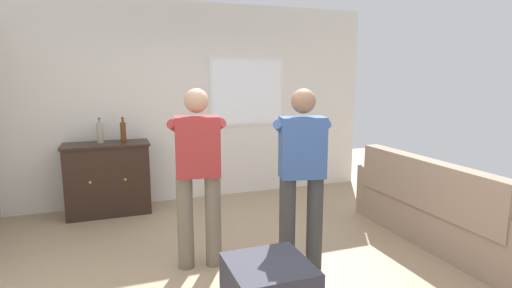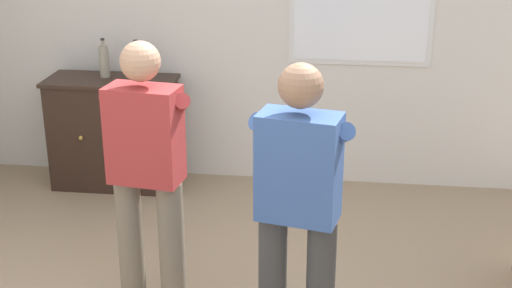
{
  "view_description": "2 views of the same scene",
  "coord_description": "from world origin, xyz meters",
  "views": [
    {
      "loc": [
        -1.2,
        -3.08,
        1.79
      ],
      "look_at": [
        0.13,
        0.59,
        1.12
      ],
      "focal_mm": 28.0,
      "sensor_mm": 36.0,
      "label": 1
    },
    {
      "loc": [
        0.58,
        -3.14,
        2.5
      ],
      "look_at": [
        0.12,
        0.58,
        1.08
      ],
      "focal_mm": 50.0,
      "sensor_mm": 36.0,
      "label": 2
    }
  ],
  "objects": [
    {
      "name": "person_standing_left",
      "position": [
        -0.48,
        0.46,
        0.94
      ],
      "size": [
        0.55,
        0.5,
        1.68
      ],
      "color": "#6B6051",
      "rests_on": "ground"
    },
    {
      "name": "person_standing_right",
      "position": [
        0.4,
        0.1,
        0.94
      ],
      "size": [
        0.55,
        0.51,
        1.68
      ],
      "color": "#383838",
      "rests_on": "ground"
    },
    {
      "name": "wall_back_with_window",
      "position": [
        0.02,
        2.66,
        1.4
      ],
      "size": [
        5.2,
        0.15,
        2.8
      ],
      "color": "silver",
      "rests_on": "ground"
    },
    {
      "name": "bottle_liquor_amber",
      "position": [
        -1.35,
        2.36,
        1.07
      ],
      "size": [
        0.08,
        0.08,
        0.32
      ],
      "color": "gray",
      "rests_on": "sideboard_cabinet"
    },
    {
      "name": "bottle_wine_green",
      "position": [
        -1.07,
        2.34,
        1.07
      ],
      "size": [
        0.07,
        0.07,
        0.32
      ],
      "color": "#593314",
      "rests_on": "sideboard_cabinet"
    },
    {
      "name": "sideboard_cabinet",
      "position": [
        -1.29,
        2.3,
        0.47
      ],
      "size": [
        1.06,
        0.49,
        0.94
      ],
      "color": "black",
      "rests_on": "ground"
    }
  ]
}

